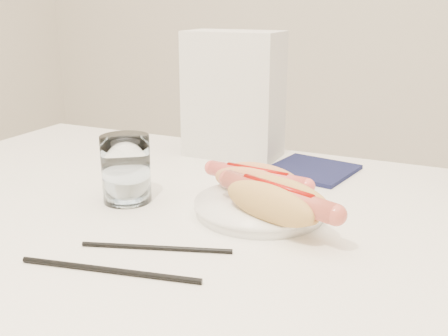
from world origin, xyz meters
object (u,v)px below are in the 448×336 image
at_px(hotdog_right, 277,201).
at_px(water_glass, 126,169).
at_px(table, 194,251).
at_px(hotdog_left, 257,181).
at_px(plate, 260,209).
at_px(napkin_box, 234,95).

xyz_separation_m(hotdog_right, water_glass, (-0.25, 0.00, 0.01)).
distance_m(table, hotdog_left, 0.14).
distance_m(table, water_glass, 0.17).
distance_m(hotdog_left, water_glass, 0.20).
xyz_separation_m(plate, napkin_box, (-0.16, 0.27, 0.12)).
height_order(table, hotdog_left, hotdog_left).
height_order(table, napkin_box, napkin_box).
relative_size(plate, water_glass, 1.80).
bearing_deg(napkin_box, hotdog_right, -57.06).
bearing_deg(water_glass, plate, 10.23).
bearing_deg(water_glass, hotdog_right, -0.65).
distance_m(water_glass, napkin_box, 0.32).
bearing_deg(napkin_box, hotdog_left, -58.76).
xyz_separation_m(hotdog_left, hotdog_right, (0.06, -0.08, 0.00)).
relative_size(plate, hotdog_right, 1.00).
distance_m(table, plate, 0.12).
bearing_deg(hotdog_left, hotdog_right, -44.13).
height_order(plate, napkin_box, napkin_box).
relative_size(water_glass, napkin_box, 0.43).
relative_size(hotdog_right, napkin_box, 0.76).
xyz_separation_m(hotdog_right, napkin_box, (-0.20, 0.31, 0.08)).
relative_size(table, hotdog_right, 6.34).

